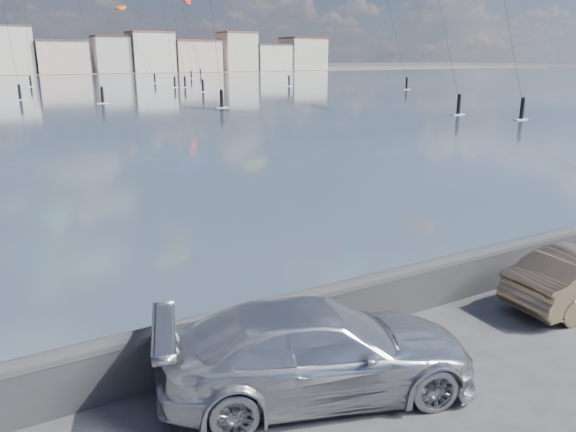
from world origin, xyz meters
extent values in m
plane|color=#333335|center=(0.00, 0.00, 0.00)|extent=(700.00, 700.00, 0.00)
cube|color=#28282B|center=(0.00, 2.70, 0.45)|extent=(400.00, 0.35, 0.90)
cylinder|color=#28282B|center=(0.00, 2.70, 0.90)|extent=(400.00, 0.36, 0.36)
cube|color=silver|center=(11.00, 186.00, 6.75)|extent=(13.00, 10.00, 13.50)
cube|color=#4C423D|center=(11.00, 186.00, 13.80)|extent=(13.26, 10.20, 0.60)
cube|color=beige|center=(25.50, 186.00, 4.75)|extent=(15.00, 12.00, 9.50)
cube|color=#4C423D|center=(25.50, 186.00, 9.80)|extent=(15.30, 12.24, 0.60)
cube|color=beige|center=(41.00, 186.00, 5.50)|extent=(11.00, 9.00, 11.00)
cube|color=#562D23|center=(41.00, 186.00, 11.30)|extent=(11.22, 9.18, 0.60)
cube|color=silver|center=(54.00, 186.00, 6.25)|extent=(14.00, 11.00, 12.50)
cube|color=brown|center=(54.00, 186.00, 12.80)|extent=(14.28, 11.22, 0.60)
cube|color=beige|center=(69.50, 186.00, 5.00)|extent=(16.00, 12.00, 10.00)
cube|color=brown|center=(69.50, 186.00, 10.30)|extent=(16.32, 12.24, 0.60)
cube|color=beige|center=(86.00, 186.00, 6.50)|extent=(12.00, 10.00, 13.00)
cube|color=brown|center=(86.00, 186.00, 13.30)|extent=(12.24, 10.20, 0.60)
cube|color=silver|center=(99.50, 186.00, 4.50)|extent=(14.00, 11.00, 9.00)
cube|color=#4C423D|center=(99.50, 186.00, 9.30)|extent=(14.28, 11.22, 0.60)
cube|color=beige|center=(114.00, 186.00, 5.75)|extent=(15.00, 12.00, 11.50)
cube|color=brown|center=(114.00, 186.00, 11.80)|extent=(15.30, 12.24, 0.60)
imported|color=silver|center=(-0.10, 1.13, 0.77)|extent=(5.69, 3.70, 1.53)
cube|color=white|center=(28.50, 77.12, 0.05)|extent=(1.40, 0.42, 0.08)
cylinder|color=black|center=(28.50, 77.12, 0.95)|extent=(0.36, 0.36, 1.70)
sphere|color=black|center=(28.50, 77.12, 1.85)|extent=(0.28, 0.28, 0.28)
cube|color=white|center=(60.31, 66.62, 0.05)|extent=(1.40, 0.42, 0.08)
cylinder|color=black|center=(60.31, 66.62, 0.95)|extent=(0.36, 0.36, 1.70)
sphere|color=black|center=(60.31, 66.62, 1.85)|extent=(0.28, 0.28, 0.28)
cube|color=white|center=(48.58, 85.18, 0.05)|extent=(1.40, 0.42, 0.08)
cylinder|color=black|center=(48.58, 85.18, 0.95)|extent=(0.36, 0.36, 1.70)
sphere|color=black|center=(48.58, 85.18, 1.85)|extent=(0.28, 0.28, 0.28)
cylinder|color=black|center=(48.30, 91.96, 9.02)|extent=(0.59, 13.58, 15.47)
cube|color=white|center=(36.43, 32.63, 0.05)|extent=(1.40, 0.42, 0.08)
cylinder|color=black|center=(36.43, 32.63, 0.95)|extent=(0.36, 0.36, 1.70)
sphere|color=black|center=(36.43, 32.63, 1.85)|extent=(0.28, 0.28, 0.28)
cylinder|color=black|center=(38.40, 36.94, 7.49)|extent=(3.96, 8.67, 12.39)
cube|color=white|center=(20.01, 50.75, 0.05)|extent=(1.40, 0.42, 0.08)
cylinder|color=black|center=(20.01, 50.75, 0.95)|extent=(0.36, 0.36, 1.70)
sphere|color=black|center=(20.01, 50.75, 1.85)|extent=(0.28, 0.28, 0.28)
cube|color=white|center=(55.25, 145.32, 0.05)|extent=(1.40, 0.42, 0.08)
cylinder|color=black|center=(55.25, 145.32, 0.95)|extent=(0.36, 0.36, 1.70)
sphere|color=black|center=(55.25, 145.32, 1.85)|extent=(0.28, 0.28, 0.28)
cylinder|color=black|center=(55.19, 149.55, 11.26)|extent=(0.16, 8.49, 19.92)
cube|color=white|center=(37.99, 26.78, 0.05)|extent=(1.40, 0.42, 0.08)
cylinder|color=black|center=(37.99, 26.78, 0.95)|extent=(0.36, 0.36, 1.70)
sphere|color=black|center=(37.99, 26.78, 1.85)|extent=(0.28, 0.28, 0.28)
cube|color=white|center=(2.46, 73.89, 0.05)|extent=(1.40, 0.42, 0.08)
cylinder|color=black|center=(2.46, 73.89, 0.95)|extent=(0.36, 0.36, 1.70)
sphere|color=black|center=(2.46, 73.89, 1.85)|extent=(0.28, 0.28, 0.28)
cube|color=white|center=(45.97, 128.06, 0.05)|extent=(1.40, 0.42, 0.08)
cylinder|color=black|center=(45.97, 128.06, 0.95)|extent=(0.36, 0.36, 1.70)
sphere|color=black|center=(45.97, 128.06, 1.85)|extent=(0.28, 0.28, 0.28)
cylinder|color=black|center=(46.86, 132.75, 12.43)|extent=(1.82, 9.40, 22.28)
cube|color=white|center=(10.26, 63.06, 0.05)|extent=(1.40, 0.42, 0.08)
cylinder|color=black|center=(10.26, 63.06, 0.95)|extent=(0.36, 0.36, 1.70)
sphere|color=black|center=(10.26, 63.06, 1.85)|extent=(0.28, 0.28, 0.28)
ellipsoid|color=orange|center=(28.87, 123.64, 15.27)|extent=(4.90, 9.78, 2.67)
cube|color=white|center=(30.89, 109.00, 0.05)|extent=(1.40, 0.42, 0.08)
cylinder|color=black|center=(30.89, 109.00, 0.95)|extent=(0.36, 0.36, 1.70)
sphere|color=black|center=(30.89, 109.00, 1.85)|extent=(0.28, 0.28, 0.28)
cylinder|color=black|center=(29.88, 116.32, 8.28)|extent=(2.06, 14.67, 13.99)
cube|color=white|center=(30.83, 91.34, 0.05)|extent=(1.40, 0.42, 0.08)
cylinder|color=black|center=(30.83, 91.34, 0.95)|extent=(0.36, 0.36, 1.70)
sphere|color=black|center=(30.83, 91.34, 1.85)|extent=(0.28, 0.28, 0.28)
cube|color=white|center=(28.97, 91.41, 0.05)|extent=(1.40, 0.42, 0.08)
cylinder|color=black|center=(28.97, 91.41, 0.95)|extent=(0.36, 0.36, 1.70)
sphere|color=black|center=(28.97, 91.41, 1.85)|extent=(0.28, 0.28, 0.28)
cube|color=white|center=(7.40, 106.69, 0.05)|extent=(1.40, 0.42, 0.08)
cylinder|color=black|center=(7.40, 106.69, 0.95)|extent=(0.36, 0.36, 1.70)
sphere|color=black|center=(7.40, 106.69, 1.85)|extent=(0.28, 0.28, 0.28)
cylinder|color=black|center=(8.57, 112.08, 14.01)|extent=(2.37, 10.81, 25.43)
camera|label=1|loc=(-4.70, -5.78, 5.45)|focal=35.00mm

